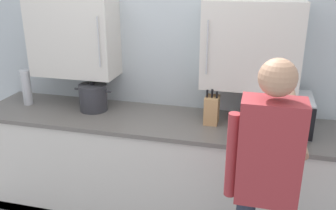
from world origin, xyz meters
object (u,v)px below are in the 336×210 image
at_px(microwave_oven, 275,112).
at_px(knife_block, 212,110).
at_px(thermos_flask, 27,87).
at_px(stock_pot, 93,97).
at_px(person_figure, 267,176).

bearing_deg(microwave_oven, knife_block, -178.96).
height_order(knife_block, thermos_flask, thermos_flask).
bearing_deg(knife_block, thermos_flask, 179.74).
bearing_deg(stock_pot, thermos_flask, -178.48).
relative_size(microwave_oven, thermos_flask, 1.52).
xyz_separation_m(stock_pot, person_figure, (1.48, -0.89, -0.04)).
bearing_deg(knife_block, stock_pot, 178.64).
distance_m(microwave_oven, knife_block, 0.49).
xyz_separation_m(microwave_oven, stock_pot, (-1.54, 0.02, -0.02)).
xyz_separation_m(microwave_oven, thermos_flask, (-2.18, -0.00, 0.03)).
relative_size(microwave_oven, knife_block, 1.68).
distance_m(knife_block, stock_pot, 1.05).
xyz_separation_m(thermos_flask, person_figure, (2.13, -0.88, -0.08)).
xyz_separation_m(microwave_oven, person_figure, (-0.05, -0.88, -0.05)).
relative_size(stock_pot, person_figure, 0.20).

